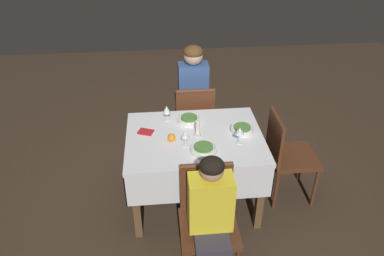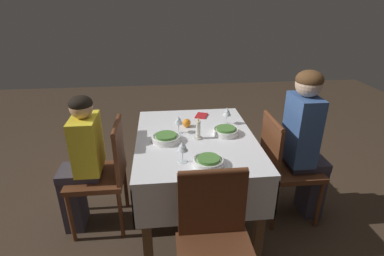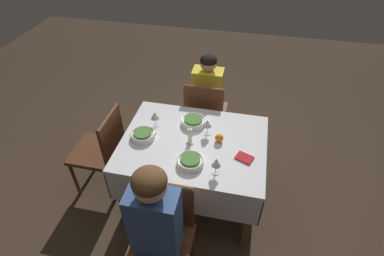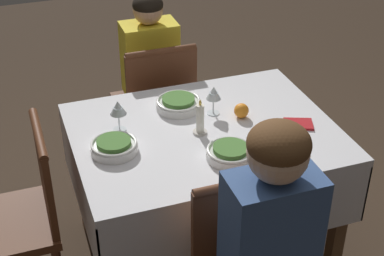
{
  "view_description": "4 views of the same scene",
  "coord_description": "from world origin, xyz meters",
  "px_view_note": "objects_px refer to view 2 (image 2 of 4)",
  "views": [
    {
      "loc": [
        0.28,
        2.62,
        2.5
      ],
      "look_at": [
        0.03,
        0.09,
        0.87
      ],
      "focal_mm": 35.0,
      "sensor_mm": 36.0,
      "label": 1
    },
    {
      "loc": [
        -2.03,
        0.24,
        1.73
      ],
      "look_at": [
        -0.04,
        0.03,
        0.83
      ],
      "focal_mm": 28.0,
      "sensor_mm": 36.0,
      "label": 2
    },
    {
      "loc": [
        0.36,
        -1.72,
        2.38
      ],
      "look_at": [
        -0.01,
        -0.03,
        0.9
      ],
      "focal_mm": 28.0,
      "sensor_mm": 36.0,
      "label": 3
    },
    {
      "loc": [
        -0.78,
        -2.07,
        2.12
      ],
      "look_at": [
        -0.09,
        -0.08,
        0.81
      ],
      "focal_mm": 55.0,
      "sensor_mm": 36.0,
      "label": 4
    }
  ],
  "objects_px": {
    "dining_table": "(196,150)",
    "candle_centerpiece": "(198,131)",
    "chair_north": "(105,170)",
    "person_child_yellow": "(81,160)",
    "wine_glass_south": "(227,112)",
    "wine_glass_west": "(182,147)",
    "orange_fruit": "(187,123)",
    "chair_west": "(215,243)",
    "napkin_red_folded": "(201,116)",
    "wine_glass_north": "(178,121)",
    "bowl_north": "(166,138)",
    "chair_south": "(284,163)",
    "bowl_west": "(209,161)",
    "bowl_south": "(226,131)",
    "person_adult_denim": "(306,139)"
  },
  "relations": [
    {
      "from": "wine_glass_south",
      "to": "candle_centerpiece",
      "type": "height_order",
      "value": "candle_centerpiece"
    },
    {
      "from": "chair_west",
      "to": "bowl_west",
      "type": "xyz_separation_m",
      "value": [
        0.42,
        -0.02,
        0.26
      ]
    },
    {
      "from": "wine_glass_south",
      "to": "wine_glass_north",
      "type": "height_order",
      "value": "wine_glass_south"
    },
    {
      "from": "orange_fruit",
      "to": "napkin_red_folded",
      "type": "bearing_deg",
      "value": -35.03
    },
    {
      "from": "wine_glass_north",
      "to": "napkin_red_folded",
      "type": "distance_m",
      "value": 0.41
    },
    {
      "from": "person_child_yellow",
      "to": "wine_glass_north",
      "type": "bearing_deg",
      "value": 98.89
    },
    {
      "from": "person_child_yellow",
      "to": "bowl_north",
      "type": "xyz_separation_m",
      "value": [
        -0.02,
        -0.63,
        0.16
      ]
    },
    {
      "from": "chair_north",
      "to": "bowl_north",
      "type": "xyz_separation_m",
      "value": [
        -0.02,
        -0.48,
        0.26
      ]
    },
    {
      "from": "dining_table",
      "to": "bowl_north",
      "type": "bearing_deg",
      "value": 102.12
    },
    {
      "from": "chair_south",
      "to": "napkin_red_folded",
      "type": "relative_size",
      "value": 5.82
    },
    {
      "from": "chair_west",
      "to": "wine_glass_west",
      "type": "bearing_deg",
      "value": 105.96
    },
    {
      "from": "dining_table",
      "to": "orange_fruit",
      "type": "xyz_separation_m",
      "value": [
        0.2,
        0.05,
        0.14
      ]
    },
    {
      "from": "bowl_north",
      "to": "orange_fruit",
      "type": "distance_m",
      "value": 0.3
    },
    {
      "from": "chair_south",
      "to": "bowl_west",
      "type": "height_order",
      "value": "chair_south"
    },
    {
      "from": "dining_table",
      "to": "wine_glass_north",
      "type": "bearing_deg",
      "value": 54.06
    },
    {
      "from": "bowl_north",
      "to": "bowl_west",
      "type": "bearing_deg",
      "value": -145.03
    },
    {
      "from": "wine_glass_west",
      "to": "orange_fruit",
      "type": "xyz_separation_m",
      "value": [
        0.55,
        -0.08,
        -0.07
      ]
    },
    {
      "from": "candle_centerpiece",
      "to": "person_adult_denim",
      "type": "bearing_deg",
      "value": -92.82
    },
    {
      "from": "wine_glass_north",
      "to": "chair_north",
      "type": "bearing_deg",
      "value": 101.3
    },
    {
      "from": "chair_north",
      "to": "person_child_yellow",
      "type": "height_order",
      "value": "person_child_yellow"
    },
    {
      "from": "wine_glass_south",
      "to": "napkin_red_folded",
      "type": "height_order",
      "value": "wine_glass_south"
    },
    {
      "from": "chair_west",
      "to": "wine_glass_west",
      "type": "xyz_separation_m",
      "value": [
        0.48,
        0.14,
        0.34
      ]
    },
    {
      "from": "person_child_yellow",
      "to": "napkin_red_folded",
      "type": "xyz_separation_m",
      "value": [
        0.44,
        -0.96,
        0.14
      ]
    },
    {
      "from": "orange_fruit",
      "to": "napkin_red_folded",
      "type": "xyz_separation_m",
      "value": [
        0.22,
        -0.15,
        -0.03
      ]
    },
    {
      "from": "person_child_yellow",
      "to": "candle_centerpiece",
      "type": "bearing_deg",
      "value": 89.95
    },
    {
      "from": "wine_glass_north",
      "to": "napkin_red_folded",
      "type": "xyz_separation_m",
      "value": [
        0.33,
        -0.22,
        -0.1
      ]
    },
    {
      "from": "chair_north",
      "to": "napkin_red_folded",
      "type": "height_order",
      "value": "chair_north"
    },
    {
      "from": "bowl_west",
      "to": "person_adult_denim",
      "type": "bearing_deg",
      "value": -66.83
    },
    {
      "from": "person_adult_denim",
      "to": "wine_glass_north",
      "type": "relative_size",
      "value": 8.82
    },
    {
      "from": "chair_north",
      "to": "orange_fruit",
      "type": "height_order",
      "value": "chair_north"
    },
    {
      "from": "chair_south",
      "to": "wine_glass_south",
      "type": "xyz_separation_m",
      "value": [
        0.29,
        0.41,
        0.34
      ]
    },
    {
      "from": "dining_table",
      "to": "candle_centerpiece",
      "type": "relative_size",
      "value": 6.96
    },
    {
      "from": "chair_west",
      "to": "candle_centerpiece",
      "type": "xyz_separation_m",
      "value": [
        0.81,
        -0.0,
        0.3
      ]
    },
    {
      "from": "candle_centerpiece",
      "to": "bowl_west",
      "type": "bearing_deg",
      "value": -177.25
    },
    {
      "from": "person_adult_denim",
      "to": "wine_glass_west",
      "type": "height_order",
      "value": "person_adult_denim"
    },
    {
      "from": "napkin_red_folded",
      "to": "orange_fruit",
      "type": "bearing_deg",
      "value": 144.97
    },
    {
      "from": "person_adult_denim",
      "to": "wine_glass_north",
      "type": "height_order",
      "value": "person_adult_denim"
    },
    {
      "from": "bowl_south",
      "to": "wine_glass_north",
      "type": "distance_m",
      "value": 0.37
    },
    {
      "from": "chair_south",
      "to": "dining_table",
      "type": "bearing_deg",
      "value": 84.52
    },
    {
      "from": "chair_west",
      "to": "person_child_yellow",
      "type": "relative_size",
      "value": 0.81
    },
    {
      "from": "candle_centerpiece",
      "to": "napkin_red_folded",
      "type": "distance_m",
      "value": 0.45
    },
    {
      "from": "chair_north",
      "to": "bowl_south",
      "type": "distance_m",
      "value": 0.97
    },
    {
      "from": "dining_table",
      "to": "wine_glass_west",
      "type": "bearing_deg",
      "value": 160.41
    },
    {
      "from": "wine_glass_north",
      "to": "wine_glass_south",
      "type": "bearing_deg",
      "value": -71.98
    },
    {
      "from": "wine_glass_north",
      "to": "candle_centerpiece",
      "type": "bearing_deg",
      "value": -129.8
    },
    {
      "from": "chair_north",
      "to": "wine_glass_north",
      "type": "relative_size",
      "value": 6.29
    },
    {
      "from": "chair_west",
      "to": "bowl_west",
      "type": "bearing_deg",
      "value": 86.79
    },
    {
      "from": "dining_table",
      "to": "person_child_yellow",
      "type": "relative_size",
      "value": 1.06
    },
    {
      "from": "dining_table",
      "to": "chair_north",
      "type": "xyz_separation_m",
      "value": [
        -0.03,
        0.7,
        -0.12
      ]
    },
    {
      "from": "chair_north",
      "to": "person_child_yellow",
      "type": "bearing_deg",
      "value": -90.0
    }
  ]
}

